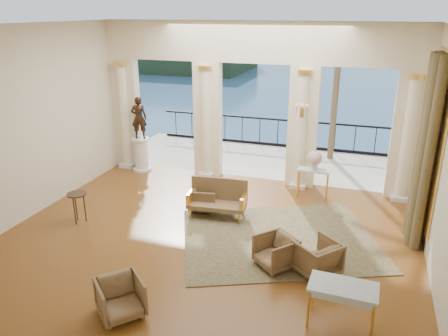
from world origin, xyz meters
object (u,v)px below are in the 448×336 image
(armchair_a, at_px, (120,296))
(pedestal, at_px, (141,155))
(statue, at_px, (139,118))
(armchair_b, at_px, (276,250))
(armchair_c, at_px, (317,256))
(settee, at_px, (218,198))
(game_table, at_px, (343,290))
(side_table, at_px, (77,198))
(armchair_d, at_px, (204,197))
(console_table, at_px, (313,174))

(armchair_a, relative_size, pedestal, 0.69)
(armchair_a, bearing_deg, statue, 68.62)
(armchair_b, bearing_deg, armchair_c, 41.64)
(settee, xyz_separation_m, pedestal, (-3.33, 2.27, 0.04))
(armchair_b, height_order, settee, settee)
(game_table, xyz_separation_m, side_table, (-6.19, 1.73, -0.02))
(armchair_c, xyz_separation_m, armchair_d, (-3.05, 1.95, -0.03))
(armchair_a, bearing_deg, side_table, 88.74)
(armchair_a, distance_m, armchair_c, 3.68)
(armchair_b, distance_m, pedestal, 6.55)
(pedestal, distance_m, console_table, 5.40)
(armchair_c, relative_size, side_table, 1.02)
(settee, bearing_deg, armchair_b, -50.08)
(armchair_a, xyz_separation_m, side_table, (-2.73, 2.64, 0.27))
(armchair_d, relative_size, pedestal, 0.66)
(armchair_c, xyz_separation_m, settee, (-2.62, 1.77, 0.08))
(armchair_b, bearing_deg, pedestal, -177.20)
(settee, relative_size, console_table, 1.69)
(console_table, distance_m, side_table, 5.99)
(armchair_b, distance_m, armchair_d, 2.99)
(statue, bearing_deg, console_table, 155.12)
(settee, relative_size, statue, 1.13)
(armchair_d, height_order, pedestal, pedestal)
(armchair_c, bearing_deg, game_table, 63.35)
(statue, bearing_deg, armchair_c, 125.71)
(armchair_b, relative_size, side_table, 0.96)
(armchair_d, bearing_deg, game_table, -143.18)
(armchair_a, height_order, pedestal, pedestal)
(statue, relative_size, console_table, 1.49)
(statue, xyz_separation_m, side_table, (0.31, -3.66, -1.06))
(armchair_a, relative_size, statue, 0.56)
(armchair_b, relative_size, pedestal, 0.67)
(armchair_a, height_order, settee, settee)
(settee, xyz_separation_m, game_table, (3.17, -3.12, 0.19))
(armchair_d, xyz_separation_m, game_table, (3.60, -3.29, 0.31))
(armchair_a, distance_m, side_table, 3.81)
(armchair_c, bearing_deg, armchair_b, -48.41)
(settee, height_order, side_table, settee)
(game_table, relative_size, statue, 0.84)
(armchair_c, xyz_separation_m, statue, (-5.95, 4.04, 1.31))
(armchair_c, relative_size, statue, 0.59)
(armchair_d, distance_m, game_table, 4.89)
(armchair_c, relative_size, armchair_d, 1.09)
(console_table, bearing_deg, armchair_a, -109.77)
(armchair_b, relative_size, armchair_c, 0.94)
(armchair_b, height_order, statue, statue)
(game_table, bearing_deg, settee, 137.25)
(game_table, height_order, side_table, side_table)
(armchair_a, xyz_separation_m, statue, (-3.04, 6.30, 1.33))
(game_table, height_order, pedestal, pedestal)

